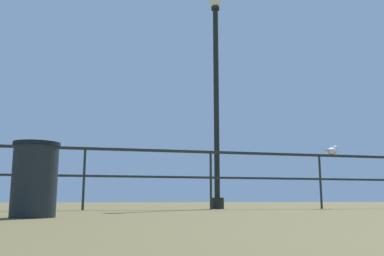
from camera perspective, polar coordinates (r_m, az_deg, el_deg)
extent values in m
cube|color=#232923|center=(7.98, 2.56, -3.33)|extent=(18.60, 0.05, 0.05)
cube|color=#232923|center=(7.94, 2.59, -6.80)|extent=(18.60, 0.04, 0.04)
cylinder|color=#232923|center=(7.59, -14.57, -6.77)|extent=(0.04, 0.04, 1.07)
cylinder|color=#232923|center=(7.94, 2.59, -7.19)|extent=(0.04, 0.04, 1.07)
cylinder|color=#232923|center=(8.90, 17.17, -7.05)|extent=(0.04, 0.04, 1.07)
cylinder|color=black|center=(8.33, 3.49, -10.24)|extent=(0.26, 0.26, 0.22)
cylinder|color=black|center=(8.57, 3.34, 3.84)|extent=(0.11, 0.11, 3.95)
cylinder|color=black|center=(9.25, 3.22, 16.00)|extent=(0.17, 0.17, 0.06)
sphere|color=silver|center=(9.32, 3.21, 16.92)|extent=(0.27, 0.27, 0.27)
ellipsoid|color=silver|center=(9.11, 18.59, -3.02)|extent=(0.30, 0.24, 0.14)
ellipsoid|color=gray|center=(9.11, 18.58, -2.89)|extent=(0.26, 0.20, 0.05)
sphere|color=silver|center=(9.21, 18.98, -2.67)|extent=(0.12, 0.12, 0.12)
cone|color=gold|center=(9.28, 19.25, -2.70)|extent=(0.06, 0.06, 0.05)
cube|color=gray|center=(8.99, 18.07, -2.93)|extent=(0.11, 0.09, 0.02)
cylinder|color=black|center=(4.61, -20.73, -6.87)|extent=(0.45, 0.45, 0.73)
cylinder|color=black|center=(4.64, -20.45, -2.12)|extent=(0.47, 0.47, 0.04)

